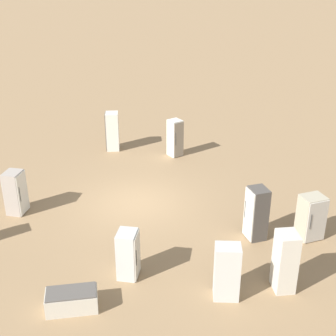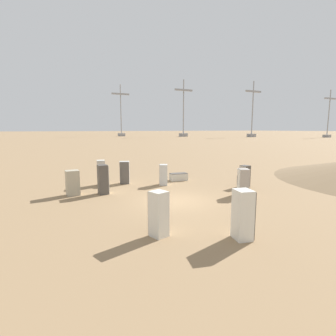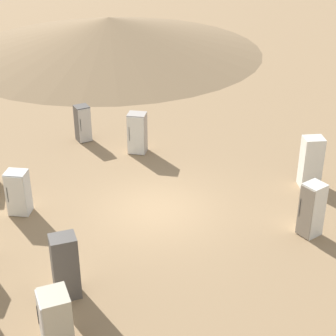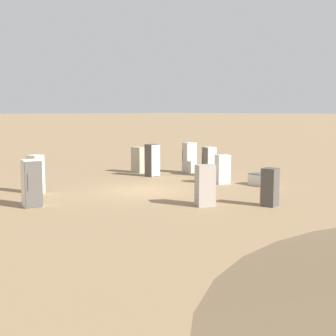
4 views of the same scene
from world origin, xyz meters
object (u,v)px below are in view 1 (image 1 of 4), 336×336
at_px(discarded_fridge_2, 311,217).
at_px(discarded_fridge_5, 112,131).
at_px(discarded_fridge_4, 227,272).
at_px(discarded_fridge_0, 256,214).
at_px(discarded_fridge_7, 128,254).
at_px(discarded_fridge_3, 72,300).
at_px(discarded_fridge_6, 15,192).
at_px(discarded_fridge_8, 285,261).
at_px(discarded_fridge_9, 175,138).

distance_m(discarded_fridge_2, discarded_fridge_5, 11.23).
xyz_separation_m(discarded_fridge_4, discarded_fridge_5, (-0.95, 12.05, 0.10)).
bearing_deg(discarded_fridge_0, discarded_fridge_5, 18.38).
bearing_deg(discarded_fridge_2, discarded_fridge_7, -0.56).
relative_size(discarded_fridge_2, discarded_fridge_3, 1.06).
bearing_deg(discarded_fridge_6, discarded_fridge_8, 75.70).
xyz_separation_m(discarded_fridge_3, discarded_fridge_9, (6.17, 9.60, 0.61)).
relative_size(discarded_fridge_2, discarded_fridge_7, 1.03).
relative_size(discarded_fridge_2, discarded_fridge_6, 0.95).
bearing_deg(discarded_fridge_3, discarded_fridge_4, -91.94).
distance_m(discarded_fridge_4, discarded_fridge_5, 12.09).
bearing_deg(discarded_fridge_8, discarded_fridge_0, 90.87).
relative_size(discarded_fridge_5, discarded_fridge_8, 1.02).
distance_m(discarded_fridge_3, discarded_fridge_6, 6.26).
xyz_separation_m(discarded_fridge_6, discarded_fridge_7, (3.22, -5.09, -0.07)).
relative_size(discarded_fridge_4, discarded_fridge_8, 0.91).
bearing_deg(discarded_fridge_3, discarded_fridge_0, -66.63).
relative_size(discarded_fridge_5, discarded_fridge_7, 1.24).
xyz_separation_m(discarded_fridge_4, discarded_fridge_6, (-5.70, 6.86, -0.02)).
bearing_deg(discarded_fridge_8, discarded_fridge_6, 147.30).
distance_m(discarded_fridge_5, discarded_fridge_7, 10.39).
xyz_separation_m(discarded_fridge_3, discarded_fridge_8, (6.11, -0.93, 0.65)).
bearing_deg(discarded_fridge_3, discarded_fridge_2, -73.48).
height_order(discarded_fridge_5, discarded_fridge_9, discarded_fridge_5).
height_order(discarded_fridge_6, discarded_fridge_9, discarded_fridge_9).
relative_size(discarded_fridge_6, discarded_fridge_9, 0.93).
bearing_deg(discarded_fridge_7, discarded_fridge_2, 118.49).
distance_m(discarded_fridge_0, discarded_fridge_8, 2.75).
height_order(discarded_fridge_0, discarded_fridge_3, discarded_fridge_0).
xyz_separation_m(discarded_fridge_4, discarded_fridge_7, (-2.48, 1.78, -0.09)).
distance_m(discarded_fridge_0, discarded_fridge_4, 3.39).
bearing_deg(discarded_fridge_3, discarded_fridge_8, -90.49).
bearing_deg(discarded_fridge_5, discarded_fridge_7, -175.20).
relative_size(discarded_fridge_0, discarded_fridge_2, 1.19).
relative_size(discarded_fridge_7, discarded_fridge_8, 0.82).
bearing_deg(discarded_fridge_0, discarded_fridge_9, 2.79).
bearing_deg(discarded_fridge_8, discarded_fridge_9, 100.19).
bearing_deg(discarded_fridge_9, discarded_fridge_6, 7.72).
relative_size(discarded_fridge_4, discarded_fridge_7, 1.11).
xyz_separation_m(discarded_fridge_6, discarded_fridge_8, (7.46, -7.02, 0.10)).
distance_m(discarded_fridge_3, discarded_fridge_9, 11.43).
relative_size(discarded_fridge_5, discarded_fridge_6, 1.14).
relative_size(discarded_fridge_0, discarded_fridge_8, 1.01).
relative_size(discarded_fridge_3, discarded_fridge_4, 0.87).
relative_size(discarded_fridge_4, discarded_fridge_6, 1.02).
xyz_separation_m(discarded_fridge_4, discarded_fridge_8, (1.77, -0.16, 0.08)).
distance_m(discarded_fridge_5, discarded_fridge_9, 3.25).
height_order(discarded_fridge_6, discarded_fridge_7, discarded_fridge_6).
bearing_deg(discarded_fridge_7, discarded_fridge_8, 92.03).
xyz_separation_m(discarded_fridge_3, discarded_fridge_7, (1.86, 1.00, 0.48)).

